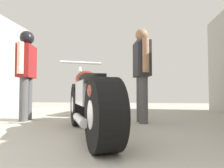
# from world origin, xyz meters

# --- Properties ---
(ground_plane) EXTENTS (14.99, 14.99, 0.00)m
(ground_plane) POSITION_xyz_m (0.00, 3.12, 0.00)
(ground_plane) COLOR #A8A399
(motorcycle_maroon_cruiser) EXTENTS (1.18, 2.19, 1.07)m
(motorcycle_maroon_cruiser) POSITION_xyz_m (0.13, 2.41, 0.44)
(motorcycle_maroon_cruiser) COLOR black
(motorcycle_maroon_cruiser) RESTS_ON ground_plane
(motorcycle_black_naked) EXTENTS (0.88, 1.95, 0.93)m
(motorcycle_black_naked) POSITION_xyz_m (-0.32, 5.18, 0.38)
(motorcycle_black_naked) COLOR black
(motorcycle_black_naked) RESTS_ON ground_plane
(mechanic_in_blue) EXTENTS (0.34, 0.71, 1.75)m
(mechanic_in_blue) POSITION_xyz_m (0.84, 3.61, 0.99)
(mechanic_in_blue) COLOR #4C4C4C
(mechanic_in_blue) RESTS_ON ground_plane
(mechanic_with_helmet) EXTENTS (0.32, 0.71, 1.79)m
(mechanic_with_helmet) POSITION_xyz_m (-1.44, 3.61, 1.07)
(mechanic_with_helmet) COLOR #4C4C4C
(mechanic_with_helmet) RESTS_ON ground_plane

